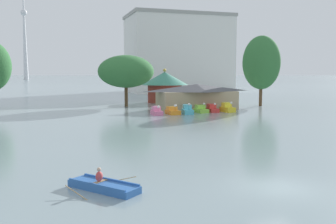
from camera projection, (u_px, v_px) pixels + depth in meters
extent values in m
plane|color=gray|center=(277.00, 188.00, 20.17)|extent=(2000.00, 2000.00, 0.00)
cube|color=#2D60AD|center=(104.00, 186.00, 19.75)|extent=(3.55, 3.96, 0.37)
cube|color=#2D60AD|center=(111.00, 180.00, 20.21)|extent=(2.53, 3.07, 0.10)
cube|color=#2D60AD|center=(96.00, 185.00, 19.25)|extent=(2.53, 3.07, 0.10)
cube|color=#997F5B|center=(99.00, 182.00, 19.90)|extent=(0.97, 0.85, 0.04)
ellipsoid|color=#BF3F3F|center=(99.00, 176.00, 19.87)|extent=(0.54, 0.53, 0.53)
sphere|color=tan|center=(99.00, 169.00, 19.83)|extent=(0.22, 0.22, 0.22)
cylinder|color=tan|center=(122.00, 179.00, 21.15)|extent=(1.29, 1.57, 0.67)
cylinder|color=tan|center=(79.00, 195.00, 18.47)|extent=(1.29, 1.57, 0.67)
cube|color=pink|center=(157.00, 113.00, 55.16)|extent=(1.33, 2.42, 0.61)
cube|color=pink|center=(156.00, 108.00, 55.38)|extent=(1.13, 1.09, 0.66)
cylinder|color=pink|center=(159.00, 110.00, 54.19)|extent=(0.14, 0.14, 0.46)
sphere|color=white|center=(159.00, 107.00, 54.14)|extent=(0.39, 0.39, 0.39)
cube|color=orange|center=(173.00, 112.00, 55.89)|extent=(1.65, 2.87, 0.61)
cube|color=gold|center=(172.00, 108.00, 56.17)|extent=(1.38, 1.31, 0.52)
cylinder|color=orange|center=(175.00, 109.00, 54.76)|extent=(0.14, 0.14, 0.58)
sphere|color=white|center=(175.00, 106.00, 54.71)|extent=(0.37, 0.37, 0.37)
cube|color=#4CB7CC|center=(188.00, 112.00, 56.36)|extent=(1.85, 3.03, 0.68)
cube|color=#5DCDE2|center=(187.00, 107.00, 56.64)|extent=(1.38, 1.46, 0.71)
cylinder|color=#4CB7CC|center=(189.00, 108.00, 55.18)|extent=(0.14, 0.14, 0.68)
sphere|color=white|center=(189.00, 104.00, 55.12)|extent=(0.37, 0.37, 0.37)
cube|color=#8CCC3F|center=(201.00, 111.00, 58.32)|extent=(1.70, 2.69, 0.58)
cube|color=#A0E24F|center=(200.00, 107.00, 58.56)|extent=(1.38, 1.25, 0.58)
cylinder|color=#8CCC3F|center=(204.00, 107.00, 57.29)|extent=(0.14, 0.14, 0.70)
sphere|color=white|center=(204.00, 104.00, 57.23)|extent=(0.32, 0.32, 0.32)
cube|color=red|center=(212.00, 110.00, 59.16)|extent=(1.52, 2.80, 0.59)
cube|color=#E8423C|center=(212.00, 106.00, 59.42)|extent=(1.22, 1.30, 0.66)
cylinder|color=red|center=(215.00, 107.00, 58.04)|extent=(0.14, 0.14, 0.59)
sphere|color=white|center=(215.00, 104.00, 58.00)|extent=(0.31, 0.31, 0.31)
cube|color=yellow|center=(228.00, 110.00, 59.21)|extent=(1.76, 2.63, 0.76)
cube|color=yellow|center=(227.00, 105.00, 59.42)|extent=(1.39, 1.25, 0.71)
cylinder|color=yellow|center=(231.00, 106.00, 58.24)|extent=(0.14, 0.14, 0.55)
sphere|color=white|center=(231.00, 103.00, 58.19)|extent=(0.37, 0.37, 0.37)
cube|color=tan|center=(197.00, 100.00, 63.29)|extent=(12.77, 5.68, 3.05)
pyramid|color=#4C4C51|center=(197.00, 88.00, 63.07)|extent=(13.79, 6.54, 1.19)
cylinder|color=#993328|center=(165.00, 94.00, 78.46)|extent=(7.03, 7.03, 3.65)
cone|color=#387F6B|center=(165.00, 78.00, 78.14)|extent=(9.73, 9.73, 2.68)
sphere|color=#B7993D|center=(165.00, 70.00, 77.96)|extent=(0.70, 0.70, 0.70)
cylinder|color=brown|center=(126.00, 97.00, 68.84)|extent=(0.61, 0.61, 3.43)
ellipsoid|color=#337038|center=(126.00, 71.00, 68.36)|extent=(10.14, 10.14, 5.90)
cylinder|color=brown|center=(261.00, 98.00, 69.92)|extent=(0.59, 0.59, 3.09)
ellipsoid|color=#337038|center=(261.00, 63.00, 69.25)|extent=(6.88, 6.88, 9.83)
cube|color=silver|center=(178.00, 55.00, 121.27)|extent=(31.56, 19.17, 23.46)
cube|color=#999993|center=(178.00, 17.00, 120.00)|extent=(32.19, 19.56, 1.00)
cone|color=silver|center=(24.00, 25.00, 337.82)|extent=(4.31, 4.31, 98.49)
sphere|color=silver|center=(24.00, 12.00, 336.72)|extent=(5.63, 5.63, 5.63)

